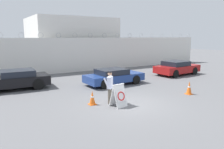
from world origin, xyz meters
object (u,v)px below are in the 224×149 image
at_px(parked_car_front_coupe, 15,79).
at_px(parked_car_rear_sedan, 114,76).
at_px(barricade_sign, 119,95).
at_px(parked_car_far_side, 177,68).
at_px(security_guard, 110,86).
at_px(traffic_cone_near, 92,98).
at_px(traffic_cone_mid, 189,88).

relative_size(parked_car_front_coupe, parked_car_rear_sedan, 1.01).
bearing_deg(barricade_sign, parked_car_front_coupe, 111.99).
bearing_deg(parked_car_far_side, security_guard, -159.39).
xyz_separation_m(traffic_cone_near, parked_car_front_coupe, (-2.82, 5.59, 0.29)).
height_order(traffic_cone_mid, parked_car_far_side, parked_car_far_side).
height_order(parked_car_front_coupe, parked_car_far_side, parked_car_front_coupe).
bearing_deg(parked_car_front_coupe, parked_car_far_side, 175.90).
bearing_deg(parked_car_rear_sedan, security_guard, -126.36).
bearing_deg(barricade_sign, traffic_cone_near, 128.57).
xyz_separation_m(security_guard, traffic_cone_near, (-0.87, 0.27, -0.57)).
bearing_deg(parked_car_front_coupe, traffic_cone_mid, 144.91).
xyz_separation_m(barricade_sign, traffic_cone_mid, (4.83, -0.24, -0.16)).
bearing_deg(traffic_cone_near, traffic_cone_mid, -11.41).
distance_m(barricade_sign, traffic_cone_near, 1.38).
height_order(barricade_sign, security_guard, security_guard).
height_order(barricade_sign, parked_car_front_coupe, parked_car_front_coupe).
distance_m(traffic_cone_near, traffic_cone_mid, 5.95).
distance_m(traffic_cone_mid, parked_car_far_side, 6.86).
bearing_deg(traffic_cone_mid, parked_car_rear_sedan, 117.34).
distance_m(traffic_cone_near, parked_car_front_coupe, 6.26).
height_order(security_guard, parked_car_far_side, security_guard).
relative_size(parked_car_front_coupe, parked_car_far_side, 1.00).
xyz_separation_m(barricade_sign, parked_car_rear_sedan, (2.42, 4.42, 0.03)).
height_order(security_guard, parked_car_rear_sedan, security_guard).
bearing_deg(security_guard, barricade_sign, 57.22).
bearing_deg(parked_car_front_coupe, security_guard, 125.11).
bearing_deg(traffic_cone_near, parked_car_front_coupe, 116.75).
xyz_separation_m(traffic_cone_near, parked_car_rear_sedan, (3.42, 3.49, 0.23)).
distance_m(security_guard, traffic_cone_near, 1.07).
bearing_deg(traffic_cone_near, barricade_sign, -43.10).
relative_size(barricade_sign, parked_car_front_coupe, 0.26).
relative_size(security_guard, traffic_cone_mid, 2.11).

